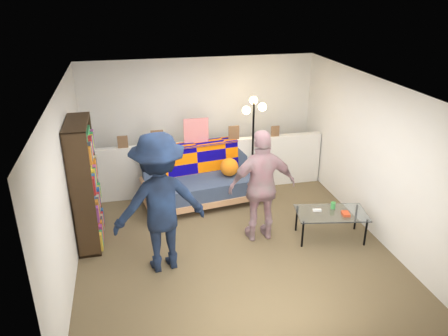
# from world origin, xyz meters

# --- Properties ---
(ground) EXTENTS (5.00, 5.00, 0.00)m
(ground) POSITION_xyz_m (0.00, 0.00, 0.00)
(ground) COLOR brown
(ground) RESTS_ON ground
(room_shell) EXTENTS (4.60, 5.05, 2.45)m
(room_shell) POSITION_xyz_m (0.00, 0.47, 1.67)
(room_shell) COLOR silver
(room_shell) RESTS_ON ground
(half_wall_ledge) EXTENTS (4.45, 0.15, 1.00)m
(half_wall_ledge) POSITION_xyz_m (0.00, 1.80, 0.50)
(half_wall_ledge) COLOR silver
(half_wall_ledge) RESTS_ON ground
(ledge_decor) EXTENTS (2.97, 0.02, 0.45)m
(ledge_decor) POSITION_xyz_m (-0.23, 1.78, 1.18)
(ledge_decor) COLOR brown
(ledge_decor) RESTS_ON half_wall_ledge
(futon_sofa) EXTENTS (2.19, 1.26, 0.89)m
(futon_sofa) POSITION_xyz_m (-0.18, 1.39, 0.42)
(futon_sofa) COLOR tan
(futon_sofa) RESTS_ON ground
(bookshelf) EXTENTS (0.32, 0.96, 1.91)m
(bookshelf) POSITION_xyz_m (-2.08, 0.48, 0.89)
(bookshelf) COLOR black
(bookshelf) RESTS_ON ground
(coffee_table) EXTENTS (1.15, 0.77, 0.55)m
(coffee_table) POSITION_xyz_m (1.54, -0.27, 0.41)
(coffee_table) COLOR black
(coffee_table) RESTS_ON ground
(floor_lamp) EXTENTS (0.41, 0.33, 1.82)m
(floor_lamp) POSITION_xyz_m (0.80, 1.56, 1.29)
(floor_lamp) COLOR black
(floor_lamp) RESTS_ON ground
(person_left) EXTENTS (1.37, 0.93, 1.96)m
(person_left) POSITION_xyz_m (-1.06, -0.41, 0.98)
(person_left) COLOR black
(person_left) RESTS_ON ground
(person_right) EXTENTS (1.03, 0.43, 1.75)m
(person_right) POSITION_xyz_m (0.49, -0.01, 0.88)
(person_right) COLOR #CF8594
(person_right) RESTS_ON ground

